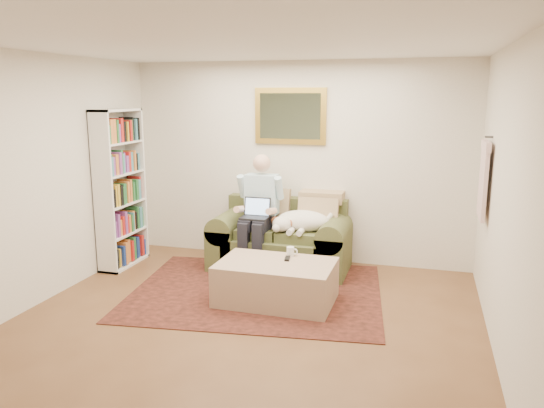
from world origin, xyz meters
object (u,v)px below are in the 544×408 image
at_px(sleeping_dog, 303,221).
at_px(seated_man, 258,214).
at_px(coffee_mug, 290,251).
at_px(laptop, 256,212).
at_px(ottoman, 276,282).
at_px(bookshelf, 120,189).
at_px(sofa, 281,245).

bearing_deg(sleeping_dog, seated_man, -172.87).
distance_m(sleeping_dog, coffee_mug, 0.78).
distance_m(laptop, ottoman, 1.16).
relative_size(ottoman, bookshelf, 0.61).
bearing_deg(ottoman, bookshelf, 163.04).
bearing_deg(bookshelf, sleeping_dog, 8.52).
distance_m(sofa, bookshelf, 2.16).
height_order(sleeping_dog, ottoman, sleeping_dog).
bearing_deg(laptop, sleeping_dog, 13.64).
height_order(sofa, coffee_mug, sofa).
distance_m(ottoman, bookshelf, 2.48).
bearing_deg(sleeping_dog, ottoman, -93.04).
bearing_deg(sleeping_dog, laptop, -166.36).
distance_m(laptop, bookshelf, 1.77).
xyz_separation_m(sofa, bookshelf, (-2.00, -0.43, 0.70)).
bearing_deg(coffee_mug, laptop, 133.75).
distance_m(sofa, laptop, 0.57).
xyz_separation_m(sofa, laptop, (-0.26, -0.22, 0.46)).
bearing_deg(laptop, seated_man, 90.00).
relative_size(sofa, laptop, 5.15).
bearing_deg(ottoman, seated_man, 117.96).
distance_m(seated_man, bookshelf, 1.78).
distance_m(seated_man, sleeping_dog, 0.57).
bearing_deg(sofa, seated_man, -148.55).
distance_m(sofa, ottoman, 1.15).
height_order(laptop, sleeping_dog, laptop).
xyz_separation_m(laptop, sleeping_dog, (0.57, 0.14, -0.10)).
height_order(sleeping_dog, bookshelf, bookshelf).
relative_size(sleeping_dog, coffee_mug, 7.06).
relative_size(laptop, ottoman, 0.28).
bearing_deg(bookshelf, ottoman, -16.96).
distance_m(seated_man, coffee_mug, 0.94).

